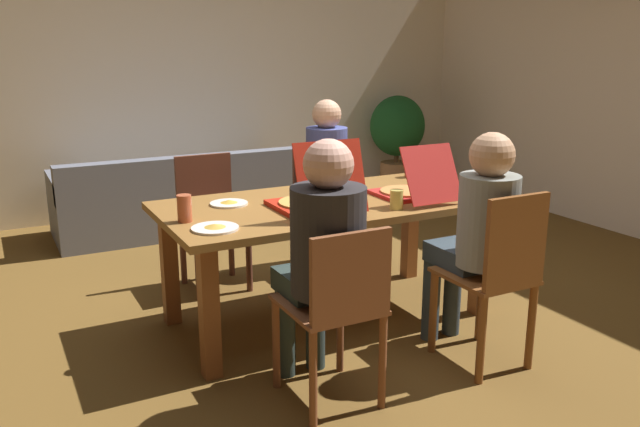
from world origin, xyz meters
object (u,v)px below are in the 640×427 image
object	(u,v)px
person_0	(323,247)
drinking_glass_1	(410,169)
chair_3	(210,215)
plate_1	(332,188)
couch	(184,201)
pizza_box_0	(313,200)
dining_table	(328,217)
chair_1	(496,275)
chair_2	(322,199)
person_1	(478,227)
plate_2	(215,228)
pizza_box_1	(410,189)
drinking_glass_0	(426,174)
drinking_glass_2	(184,208)
potted_plant	(397,134)
plate_0	(229,203)
person_2	(330,171)
chair_0	(337,305)
drinking_glass_3	(397,199)

from	to	relation	value
person_0	drinking_glass_1	world-z (taller)	person_0
chair_3	plate_1	bearing A→B (deg)	-46.43
chair_3	couch	xyz separation A→B (m)	(0.22, 1.45, -0.24)
chair_3	pizza_box_0	size ratio (longest dim) A/B	1.75
dining_table	chair_1	xyz separation A→B (m)	(0.46, -0.95, -0.13)
chair_2	person_1	bearing A→B (deg)	-90.00
chair_2	plate_2	bearing A→B (deg)	-135.69
person_1	pizza_box_1	xyz separation A→B (m)	(0.03, 0.64, 0.07)
plate_1	drinking_glass_0	bearing A→B (deg)	-6.93
plate_1	drinking_glass_1	size ratio (longest dim) A/B	2.42
chair_1	plate_1	world-z (taller)	chair_1
drinking_glass_2	potted_plant	world-z (taller)	potted_plant
person_0	plate_0	world-z (taller)	person_0
pizza_box_1	drinking_glass_0	world-z (taller)	pizza_box_1
plate_1	person_2	bearing A→B (deg)	62.53
drinking_glass_1	plate_2	bearing A→B (deg)	-159.10
plate_1	drinking_glass_2	xyz separation A→B (m)	(-1.04, -0.31, 0.06)
person_0	person_1	distance (m)	0.90
chair_2	plate_0	distance (m)	1.28
person_1	drinking_glass_2	distance (m)	1.52
plate_2	drinking_glass_2	xyz separation A→B (m)	(-0.09, 0.21, 0.06)
pizza_box_1	chair_3	bearing A→B (deg)	131.55
chair_2	plate_2	world-z (taller)	chair_2
chair_0	chair_1	xyz separation A→B (m)	(0.90, -0.04, 0.01)
dining_table	person_0	distance (m)	0.89
drinking_glass_1	person_1	bearing A→B (deg)	-108.45
chair_3	couch	world-z (taller)	chair_3
person_2	drinking_glass_2	world-z (taller)	person_2
dining_table	person_2	size ratio (longest dim) A/B	1.57
dining_table	plate_1	bearing A→B (deg)	56.72
plate_0	plate_2	world-z (taller)	same
person_1	dining_table	bearing A→B (deg)	119.85
chair_3	drinking_glass_2	distance (m)	1.09
drinking_glass_2	chair_0	bearing A→B (deg)	-62.84
chair_0	plate_1	bearing A→B (deg)	62.47
chair_0	chair_2	size ratio (longest dim) A/B	0.97
plate_1	drinking_glass_0	distance (m)	0.67
chair_0	plate_2	world-z (taller)	chair_0
chair_0	person_2	world-z (taller)	person_2
person_0	chair_2	xyz separation A→B (m)	(0.90, 1.72, -0.24)
person_1	drinking_glass_3	xyz separation A→B (m)	(-0.21, 0.45, 0.07)
person_2	pizza_box_1	world-z (taller)	person_2
dining_table	pizza_box_0	xyz separation A→B (m)	(-0.17, -0.14, 0.15)
chair_3	couch	size ratio (longest dim) A/B	0.41
pizza_box_1	drinking_glass_1	bearing A→B (deg)	54.68
pizza_box_0	pizza_box_1	bearing A→B (deg)	-0.52
chair_1	pizza_box_0	distance (m)	1.06
couch	chair_3	bearing A→B (deg)	-98.61
pizza_box_1	person_0	bearing A→B (deg)	-146.00
chair_2	potted_plant	size ratio (longest dim) A/B	0.83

